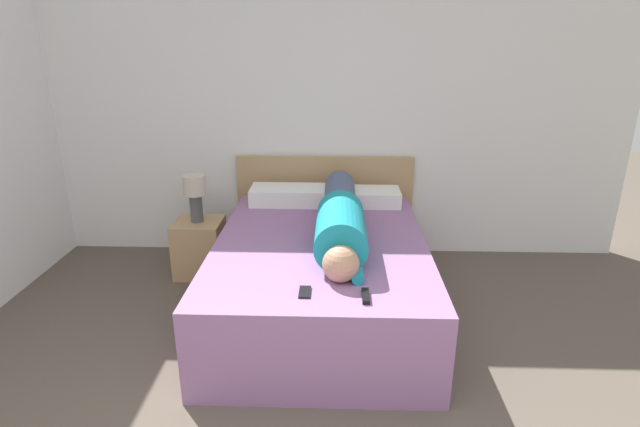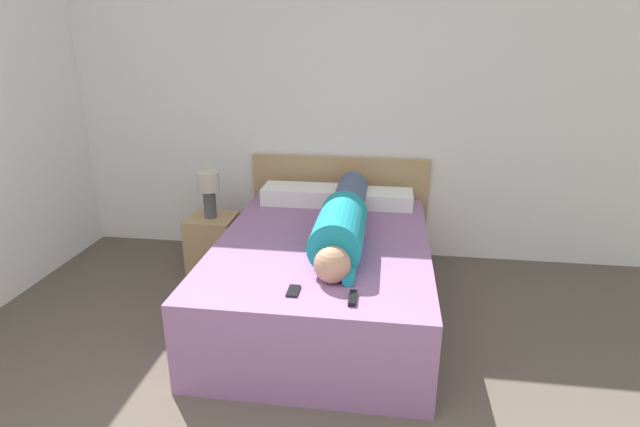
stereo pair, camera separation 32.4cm
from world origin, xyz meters
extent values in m
cube|color=white|center=(0.00, 3.67, 1.30)|extent=(5.65, 0.06, 2.60)
cube|color=#936699|center=(0.17, 2.50, 0.29)|extent=(1.45, 2.01, 0.57)
cube|color=tan|center=(0.17, 3.60, 0.45)|extent=(1.57, 0.04, 0.91)
cube|color=tan|center=(-0.87, 3.11, 0.23)|extent=(0.39, 0.37, 0.47)
cylinder|color=#4C4C51|center=(-0.87, 3.11, 0.59)|extent=(0.10, 0.10, 0.23)
cylinder|color=beige|center=(-0.87, 3.11, 0.78)|extent=(0.18, 0.18, 0.16)
sphere|color=tan|center=(0.30, 1.89, 0.68)|extent=(0.22, 0.22, 0.22)
cylinder|color=teal|center=(0.30, 2.29, 0.74)|extent=(0.32, 0.67, 0.32)
cylinder|color=#47567A|center=(0.30, 3.03, 0.70)|extent=(0.25, 0.80, 0.25)
cylinder|color=teal|center=(0.40, 1.94, 0.61)|extent=(0.07, 0.22, 0.07)
cube|color=white|center=(-0.13, 3.30, 0.64)|extent=(0.63, 0.31, 0.14)
cube|color=white|center=(0.51, 3.30, 0.64)|extent=(0.59, 0.31, 0.13)
cube|color=black|center=(0.44, 1.69, 0.59)|extent=(0.04, 0.15, 0.02)
cube|color=black|center=(0.11, 1.74, 0.58)|extent=(0.06, 0.13, 0.01)
camera|label=1|loc=(0.27, -0.71, 1.92)|focal=28.00mm
camera|label=2|loc=(0.59, -0.68, 1.92)|focal=28.00mm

